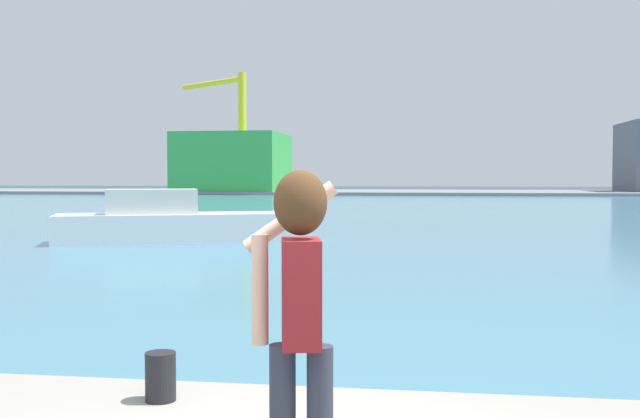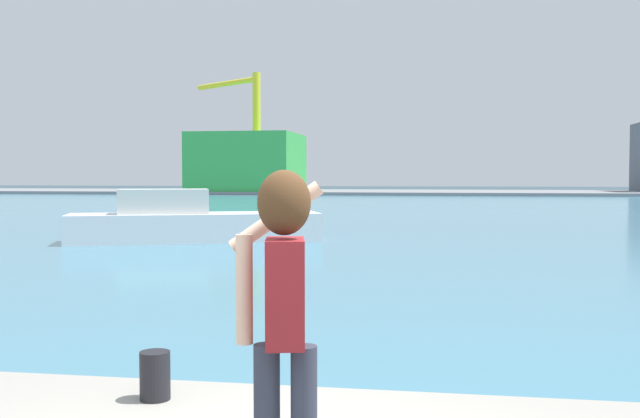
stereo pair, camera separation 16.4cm
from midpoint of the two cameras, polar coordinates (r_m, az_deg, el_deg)
The scene contains 8 objects.
ground_plane at distance 53.84m, azimuth 8.52°, elevation 0.08°, with size 220.00×220.00×0.00m, color #334751.
harbor_water at distance 55.84m, azimuth 8.56°, elevation 0.18°, with size 140.00×100.00×0.02m, color teal.
far_shore_dock at distance 95.81m, azimuth 8.96°, elevation 1.28°, with size 140.00×20.00×0.38m, color gray.
person_photographer at distance 3.86m, azimuth -1.68°, elevation -6.99°, with size 0.53×0.54×1.74m.
harbor_bollard at distance 5.84m, azimuth -11.91°, elevation -12.57°, with size 0.23×0.23×0.37m, color black.
boat_moored at distance 26.09m, azimuth -9.92°, elevation -1.05°, with size 8.89×5.11×1.85m.
warehouse_left at distance 96.12m, azimuth -5.59°, elevation 3.63°, with size 13.12×13.24×7.42m, color green.
port_crane at distance 95.40m, azimuth -5.61°, elevation 7.10°, with size 10.81×8.40×15.01m.
Camera 2 is at (1.01, -3.77, 2.33)m, focal length 41.13 mm.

